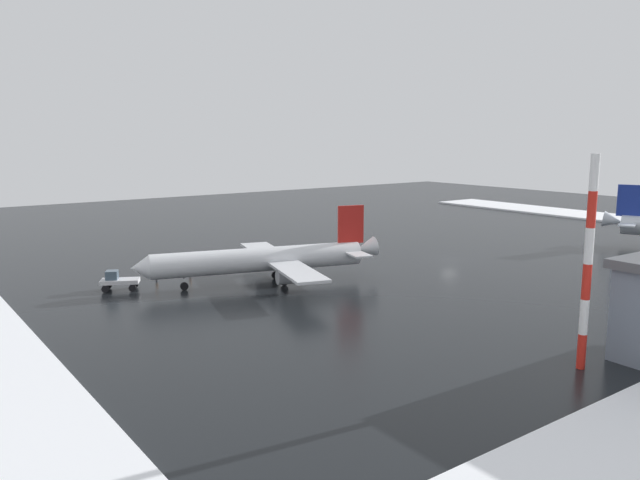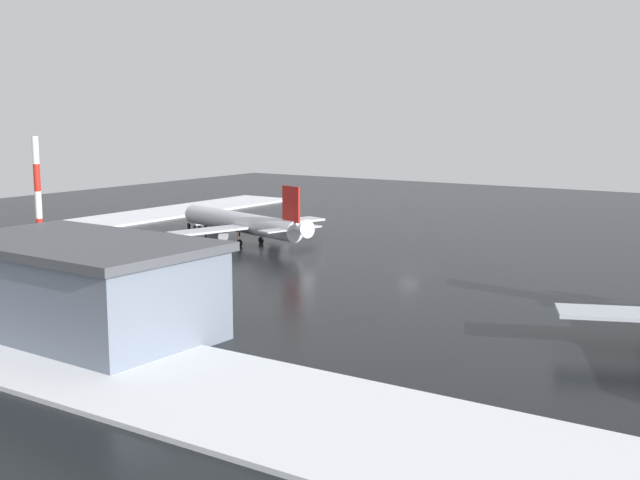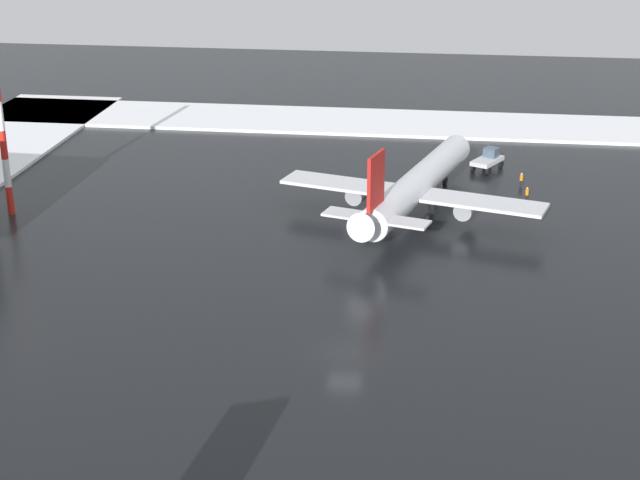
% 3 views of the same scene
% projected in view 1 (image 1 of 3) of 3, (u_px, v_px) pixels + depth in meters
% --- Properties ---
extents(ground_plane, '(240.00, 240.00, 0.00)m').
position_uv_depth(ground_plane, '(450.00, 260.00, 95.86)').
color(ground_plane, black).
extents(airplane_parked_starboard, '(32.08, 26.98, 9.70)m').
position_uv_depth(airplane_parked_starboard, '(265.00, 259.00, 80.38)').
color(airplane_parked_starboard, silver).
rests_on(airplane_parked_starboard, ground_plane).
extents(pushback_tug, '(5.09, 4.10, 2.50)m').
position_uv_depth(pushback_tug, '(118.00, 280.00, 77.10)').
color(pushback_tug, silver).
rests_on(pushback_tug, ground_plane).
extents(ground_crew_by_nose_gear, '(0.36, 0.36, 1.71)m').
position_uv_depth(ground_crew_by_nose_gear, '(190.00, 266.00, 86.77)').
color(ground_crew_by_nose_gear, black).
rests_on(ground_crew_by_nose_gear, ground_plane).
extents(ground_crew_mid_apron, '(0.36, 0.36, 1.71)m').
position_uv_depth(ground_crew_mid_apron, '(156.00, 271.00, 83.59)').
color(ground_crew_mid_apron, black).
rests_on(ground_crew_mid_apron, ground_plane).
extents(antenna_mast, '(0.70, 0.70, 17.58)m').
position_uv_depth(antenna_mast, '(588.00, 264.00, 49.94)').
color(antenna_mast, red).
rests_on(antenna_mast, ground_plane).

